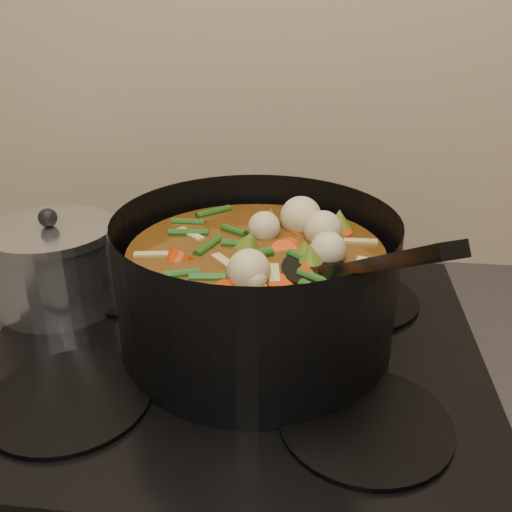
# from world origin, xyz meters

# --- Properties ---
(stovetop) EXTENTS (0.62, 0.54, 0.03)m
(stovetop) POSITION_xyz_m (0.00, 1.93, 0.92)
(stovetop) COLOR black
(stovetop) RESTS_ON counter
(stockpot) EXTENTS (0.41, 0.45, 0.25)m
(stockpot) POSITION_xyz_m (0.03, 1.94, 1.01)
(stockpot) COLOR black
(stockpot) RESTS_ON stovetop
(saucepan) EXTENTS (0.18, 0.18, 0.14)m
(saucepan) POSITION_xyz_m (-0.26, 2.01, 0.99)
(saucepan) COLOR silver
(saucepan) RESTS_ON stovetop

